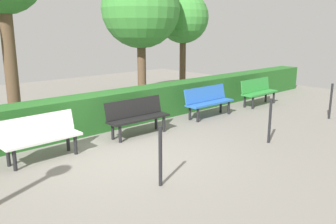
{
  "coord_description": "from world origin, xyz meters",
  "views": [
    {
      "loc": [
        4.0,
        5.61,
        2.5
      ],
      "look_at": [
        -1.59,
        -0.38,
        0.55
      ],
      "focal_mm": 37.98,
      "sensor_mm": 36.0,
      "label": 1
    }
  ],
  "objects_px": {
    "bench_green": "(258,91)",
    "bench_white": "(40,135)",
    "tree_near": "(183,18)",
    "tree_mid": "(141,9)",
    "bench_black": "(137,115)",
    "bench_blue": "(208,100)"
  },
  "relations": [
    {
      "from": "bench_green",
      "to": "bench_white",
      "type": "relative_size",
      "value": 1.02
    },
    {
      "from": "bench_green",
      "to": "tree_near",
      "type": "height_order",
      "value": "tree_near"
    },
    {
      "from": "bench_green",
      "to": "bench_white",
      "type": "distance_m",
      "value": 7.37
    },
    {
      "from": "tree_mid",
      "to": "bench_green",
      "type": "bearing_deg",
      "value": 126.18
    },
    {
      "from": "bench_black",
      "to": "tree_mid",
      "type": "distance_m",
      "value": 4.88
    },
    {
      "from": "bench_blue",
      "to": "bench_black",
      "type": "relative_size",
      "value": 1.03
    },
    {
      "from": "bench_blue",
      "to": "bench_white",
      "type": "bearing_deg",
      "value": 0.95
    },
    {
      "from": "tree_mid",
      "to": "bench_black",
      "type": "bearing_deg",
      "value": 49.38
    },
    {
      "from": "bench_green",
      "to": "tree_near",
      "type": "xyz_separation_m",
      "value": [
        0.34,
        -3.17,
        2.36
      ]
    },
    {
      "from": "bench_blue",
      "to": "bench_white",
      "type": "xyz_separation_m",
      "value": [
        4.96,
        0.03,
        -0.0
      ]
    },
    {
      "from": "bench_green",
      "to": "tree_mid",
      "type": "xyz_separation_m",
      "value": [
        2.33,
        -3.19,
        2.62
      ]
    },
    {
      "from": "bench_black",
      "to": "tree_mid",
      "type": "relative_size",
      "value": 0.36
    },
    {
      "from": "bench_white",
      "to": "tree_near",
      "type": "xyz_separation_m",
      "value": [
        -7.03,
        -3.11,
        2.36
      ]
    },
    {
      "from": "tree_near",
      "to": "tree_mid",
      "type": "height_order",
      "value": "tree_mid"
    },
    {
      "from": "bench_black",
      "to": "bench_white",
      "type": "height_order",
      "value": "same"
    },
    {
      "from": "bench_blue",
      "to": "tree_mid",
      "type": "distance_m",
      "value": 4.06
    },
    {
      "from": "bench_black",
      "to": "bench_green",
      "type": "bearing_deg",
      "value": -179.02
    },
    {
      "from": "bench_green",
      "to": "tree_mid",
      "type": "relative_size",
      "value": 0.35
    },
    {
      "from": "bench_blue",
      "to": "bench_white",
      "type": "height_order",
      "value": "same"
    },
    {
      "from": "bench_green",
      "to": "tree_near",
      "type": "relative_size",
      "value": 0.41
    },
    {
      "from": "bench_white",
      "to": "tree_near",
      "type": "relative_size",
      "value": 0.4
    },
    {
      "from": "tree_mid",
      "to": "tree_near",
      "type": "bearing_deg",
      "value": 179.55
    }
  ]
}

